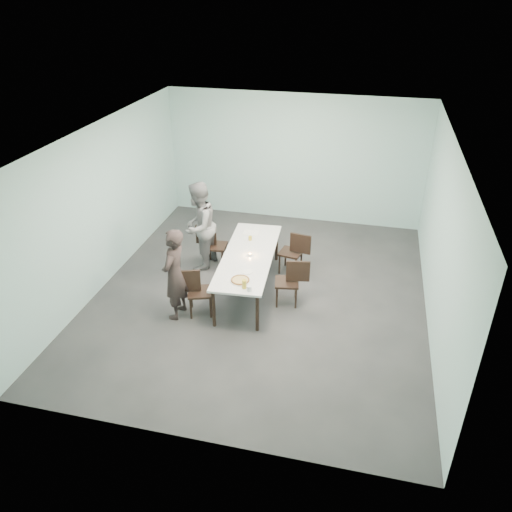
% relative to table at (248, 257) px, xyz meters
% --- Properties ---
extents(ground, '(7.00, 7.00, 0.00)m').
position_rel_table_xyz_m(ground, '(0.25, -0.09, -0.69)').
color(ground, '#333335').
rests_on(ground, ground).
extents(room_shell, '(6.02, 7.02, 3.01)m').
position_rel_table_xyz_m(room_shell, '(0.25, -0.09, 1.33)').
color(room_shell, '#AAD7D5').
rests_on(room_shell, ground).
extents(table, '(1.07, 2.65, 0.75)m').
position_rel_table_xyz_m(table, '(0.00, 0.00, 0.00)').
color(table, white).
rests_on(table, ground).
extents(chair_near_left, '(0.65, 0.53, 0.87)m').
position_rel_table_xyz_m(chair_near_left, '(-0.71, -0.95, -0.19)').
color(chair_near_left, black).
rests_on(chair_near_left, ground).
extents(chair_far_left, '(0.62, 0.45, 0.87)m').
position_rel_table_xyz_m(chair_far_left, '(-0.96, 0.76, -0.19)').
color(chair_far_left, black).
rests_on(chair_far_left, ground).
extents(chair_near_right, '(0.64, 0.48, 0.87)m').
position_rel_table_xyz_m(chair_near_right, '(0.85, -0.25, -0.19)').
color(chair_near_right, black).
rests_on(chair_near_right, ground).
extents(chair_far_right, '(0.64, 0.49, 0.87)m').
position_rel_table_xyz_m(chair_far_right, '(0.73, 0.83, -0.19)').
color(chair_far_right, black).
rests_on(chair_far_right, ground).
extents(diner_near, '(0.44, 0.63, 1.65)m').
position_rel_table_xyz_m(diner_near, '(-1.01, -1.08, 0.13)').
color(diner_near, black).
rests_on(diner_near, ground).
extents(diner_far, '(0.81, 0.97, 1.80)m').
position_rel_table_xyz_m(diner_far, '(-1.17, 0.63, 0.21)').
color(diner_far, gray).
rests_on(diner_far, ground).
extents(pizza, '(0.34, 0.34, 0.04)m').
position_rel_table_xyz_m(pizza, '(0.09, -0.91, 0.08)').
color(pizza, white).
rests_on(pizza, table).
extents(side_plate, '(0.18, 0.18, 0.01)m').
position_rel_table_xyz_m(side_plate, '(0.14, -0.60, 0.06)').
color(side_plate, white).
rests_on(side_plate, table).
extents(beer_glass, '(0.08, 0.08, 0.15)m').
position_rel_table_xyz_m(beer_glass, '(0.21, -1.10, 0.13)').
color(beer_glass, gold).
rests_on(beer_glass, table).
extents(water_tumbler, '(0.08, 0.08, 0.09)m').
position_rel_table_xyz_m(water_tumbler, '(0.31, -1.16, 0.10)').
color(water_tumbler, silver).
rests_on(water_tumbler, table).
extents(tealight, '(0.06, 0.06, 0.05)m').
position_rel_table_xyz_m(tealight, '(0.04, -0.03, 0.08)').
color(tealight, silver).
rests_on(tealight, table).
extents(amber_tumbler, '(0.07, 0.07, 0.08)m').
position_rel_table_xyz_m(amber_tumbler, '(-0.11, 0.58, 0.10)').
color(amber_tumbler, gold).
rests_on(amber_tumbler, table).
extents(menu, '(0.31, 0.24, 0.01)m').
position_rel_table_xyz_m(menu, '(-0.17, 0.89, 0.06)').
color(menu, silver).
rests_on(menu, table).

